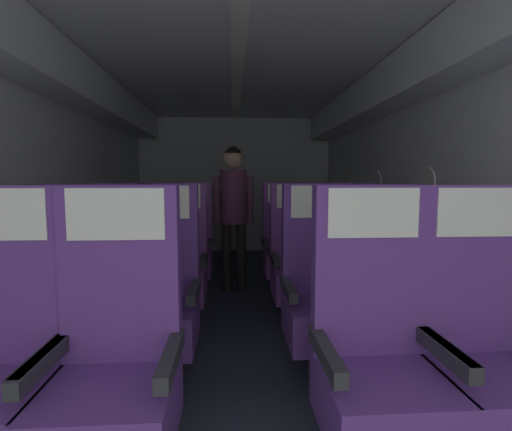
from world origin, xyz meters
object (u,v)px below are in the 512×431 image
object	(u,v)px
seat_b_left_aisle	(158,299)
seat_b_right_aisle	(395,294)
seat_a_left_aisle	(114,369)
seat_c_left_aisle	(178,267)
seat_d_left_aisle	(189,249)
seat_d_right_window	(286,248)
seat_b_left_window	(79,301)
seat_d_right_aisle	(329,247)
seat_a_right_aisle	(487,357)
seat_b_right_window	(322,296)
seat_c_right_window	(300,265)
seat_d_left_window	(145,249)
flight_attendant	(233,203)
seat_c_right_aisle	(352,264)
seat_a_right_window	(378,361)
seat_c_left_window	(121,268)

from	to	relation	value
seat_b_left_aisle	seat_b_right_aisle	size ratio (longest dim) A/B	1.00
seat_a_left_aisle	seat_c_left_aisle	xyz separation A→B (m)	(-0.00, 1.65, 0.00)
seat_b_left_aisle	seat_d_left_aisle	xyz separation A→B (m)	(-0.00, 1.66, 0.00)
seat_b_right_aisle	seat_d_right_window	size ratio (longest dim) A/B	1.00
seat_b_left_window	seat_d_right_aisle	world-z (taller)	same
seat_a_right_aisle	seat_b_left_aisle	distance (m)	1.68
seat_b_left_window	seat_b_right_window	world-z (taller)	same
seat_c_left_aisle	seat_d_right_window	size ratio (longest dim) A/B	1.00
seat_b_right_aisle	seat_c_left_aisle	bearing A→B (deg)	150.99
seat_b_left_aisle	seat_b_right_aisle	distance (m)	1.46
seat_c_right_window	seat_d_left_window	xyz separation A→B (m)	(-1.47, 0.80, 0.00)
seat_c_left_aisle	seat_d_left_window	xyz separation A→B (m)	(-0.45, 0.82, 0.00)
seat_a_right_aisle	flight_attendant	bearing A→B (deg)	110.75
seat_c_left_aisle	seat_d_right_window	world-z (taller)	same
seat_d_right_aisle	seat_d_left_aisle	bearing A→B (deg)	179.14
seat_b_left_window	flight_attendant	size ratio (longest dim) A/B	0.75
seat_c_right_aisle	seat_c_left_aisle	bearing A→B (deg)	-179.42
seat_c_left_aisle	seat_d_left_window	size ratio (longest dim) A/B	1.00
seat_a_right_window	seat_b_left_aisle	world-z (taller)	same
seat_c_left_window	flight_attendant	xyz separation A→B (m)	(0.92, 0.98, 0.47)
seat_b_left_window	seat_b_right_aisle	size ratio (longest dim) A/B	1.00
seat_a_right_aisle	seat_d_right_aisle	size ratio (longest dim) A/B	1.00
seat_b_left_window	seat_c_left_aisle	world-z (taller)	same
seat_b_left_window	seat_b_right_aisle	distance (m)	1.92
seat_b_right_aisle	seat_c_right_aisle	world-z (taller)	same
seat_b_right_aisle	seat_a_right_aisle	bearing A→B (deg)	-89.96
seat_a_right_window	seat_c_left_window	xyz separation A→B (m)	(-1.47, 1.66, 0.00)
seat_a_right_window	seat_b_left_aisle	size ratio (longest dim) A/B	1.00
seat_c_left_window	flight_attendant	distance (m)	1.42
seat_b_left_window	seat_d_right_aisle	bearing A→B (deg)	40.32
seat_a_right_aisle	seat_b_left_window	distance (m)	2.09
seat_c_left_window	seat_d_left_window	world-z (taller)	same
seat_c_left_aisle	seat_d_right_aisle	distance (m)	1.68
seat_a_left_aisle	seat_b_left_aisle	distance (m)	0.82
seat_a_right_aisle	flight_attendant	xyz separation A→B (m)	(-1.00, 2.64, 0.47)
seat_b_left_aisle	seat_c_right_window	world-z (taller)	same
seat_d_right_window	flight_attendant	world-z (taller)	flight_attendant
seat_a_right_window	seat_c_left_window	size ratio (longest dim) A/B	1.00
seat_d_left_aisle	seat_d_right_aisle	bearing A→B (deg)	-0.86
seat_d_left_window	seat_a_left_aisle	bearing A→B (deg)	-79.50
seat_b_left_window	seat_c_right_aisle	world-z (taller)	same
seat_b_left_window	seat_d_left_aisle	xyz separation A→B (m)	(0.45, 1.66, 0.00)
seat_a_right_aisle	seat_d_left_aisle	bearing A→B (deg)	120.50
seat_d_left_window	seat_c_right_window	bearing A→B (deg)	-28.70
seat_a_left_aisle	seat_d_right_window	distance (m)	2.66
seat_b_right_window	seat_d_right_window	world-z (taller)	same
seat_a_right_window	seat_b_right_window	size ratio (longest dim) A/B	1.00
seat_a_right_aisle	seat_a_left_aisle	bearing A→B (deg)	179.91
seat_a_right_aisle	flight_attendant	world-z (taller)	flight_attendant
seat_a_right_aisle	seat_b_left_aisle	bearing A→B (deg)	150.54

